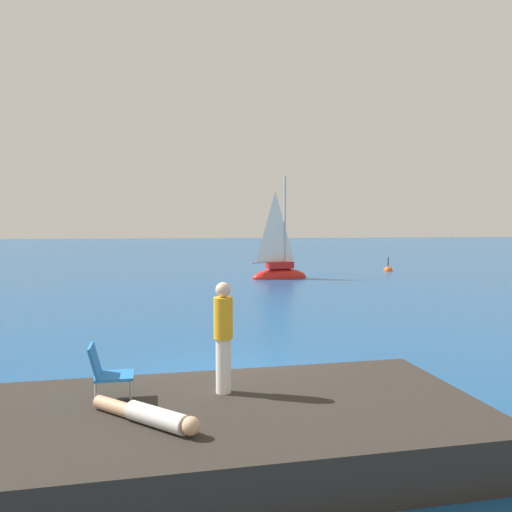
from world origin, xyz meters
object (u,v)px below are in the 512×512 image
Objects in this scene: person_sunbather at (149,415)px; person_standing at (223,334)px; sailboat_near at (279,272)px; beach_chair at (106,370)px; marker_buoy at (388,271)px.

person_sunbather is 0.87× the size of person_standing.
sailboat_near reaches higher than beach_chair.
sailboat_near is 7.62× the size of beach_chair.
person_sunbather is at bearing -74.96° from person_standing.
marker_buoy is (12.34, 24.85, -0.79)m from person_sunbather.
sailboat_near is 20.93m from person_standing.
person_sunbather is 1.25× the size of marker_buoy.
beach_chair is at bearing -117.20° from person_standing.
beach_chair is 0.71× the size of marker_buoy.
person_standing reaches higher than beach_chair.
person_standing is 2.03× the size of beach_chair.
person_standing is (-4.01, -20.51, 1.21)m from sailboat_near.
person_standing is at bearing -115.36° from sailboat_near.
marker_buoy is at bearing 56.44° from beach_chair.
person_standing is at bearing 1.22° from beach_chair.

